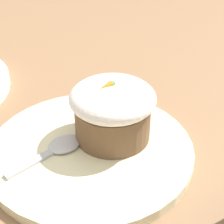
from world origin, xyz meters
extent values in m
plane|color=#846042|center=(0.00, 0.00, 0.00)|extent=(4.00, 4.00, 0.00)
cylinder|color=beige|center=(0.00, 0.00, 0.01)|extent=(0.26, 0.26, 0.01)
cylinder|color=brown|center=(-0.03, 0.00, 0.04)|extent=(0.10, 0.10, 0.05)
ellipsoid|color=white|center=(-0.03, 0.00, 0.07)|extent=(0.11, 0.11, 0.04)
cone|color=orange|center=(-0.02, 0.00, 0.09)|extent=(0.02, 0.01, 0.01)
sphere|color=green|center=(-0.03, 0.00, 0.09)|extent=(0.01, 0.01, 0.01)
cube|color=#B7B7BC|center=(0.07, -0.01, 0.02)|extent=(0.07, 0.02, 0.00)
ellipsoid|color=#B7B7BC|center=(0.03, -0.02, 0.02)|extent=(0.05, 0.04, 0.01)
camera|label=1|loc=(0.20, 0.31, 0.31)|focal=60.00mm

